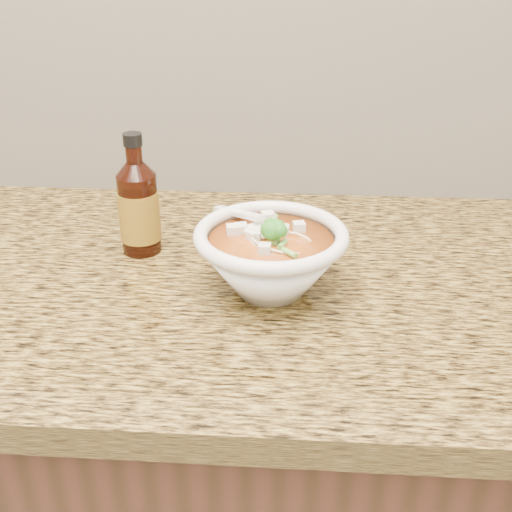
{
  "coord_description": "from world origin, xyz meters",
  "views": [
    {
      "loc": [
        0.22,
        0.86,
        1.35
      ],
      "look_at": [
        0.17,
        1.62,
        0.95
      ],
      "focal_mm": 45.0,
      "sensor_mm": 36.0,
      "label": 1
    }
  ],
  "objects": [
    {
      "name": "cabinet",
      "position": [
        0.0,
        1.68,
        0.43
      ],
      "size": [
        4.0,
        0.65,
        0.86
      ],
      "primitive_type": "cube",
      "color": "black",
      "rests_on": "ground"
    },
    {
      "name": "soup_bowl",
      "position": [
        0.19,
        1.62,
        0.95
      ],
      "size": [
        0.21,
        0.21,
        0.12
      ],
      "rotation": [
        0.0,
        0.0,
        0.09
      ],
      "color": "white",
      "rests_on": "counter_slab"
    },
    {
      "name": "counter_slab",
      "position": [
        0.0,
        1.68,
        0.88
      ],
      "size": [
        4.0,
        0.68,
        0.04
      ],
      "primitive_type": "cube",
      "color": "olive",
      "rests_on": "cabinet"
    },
    {
      "name": "hot_sauce_bottle",
      "position": [
        -0.02,
        1.73,
        0.97
      ],
      "size": [
        0.07,
        0.07,
        0.19
      ],
      "rotation": [
        0.0,
        0.0,
        -0.13
      ],
      "color": "#361007",
      "rests_on": "counter_slab"
    }
  ]
}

